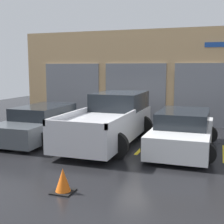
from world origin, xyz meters
TOP-DOWN VIEW (x-y plane):
  - ground_plane at (0.00, 0.00)m, footprint 28.00×28.00m
  - shophouse_building at (-0.01, 3.28)m, footprint 12.70×0.68m
  - pickup_truck at (0.00, -1.26)m, footprint 2.57×5.50m
  - sedan_white at (2.69, -1.57)m, footprint 2.21×4.34m
  - sedan_side at (-2.69, -1.57)m, footprint 2.18×4.64m
  - parking_stripe_far_left at (-4.03, -1.60)m, footprint 0.12×2.20m
  - parking_stripe_left at (-1.34, -1.60)m, footprint 0.12×2.20m
  - parking_stripe_centre at (1.34, -1.60)m, footprint 0.12×2.20m
  - traffic_cone at (0.60, -6.13)m, footprint 0.47×0.47m

SIDE VIEW (x-z plane):
  - ground_plane at x=0.00m, z-range 0.00..0.00m
  - parking_stripe_far_left at x=-4.03m, z-range 0.00..0.01m
  - parking_stripe_left at x=-1.34m, z-range 0.00..0.01m
  - parking_stripe_centre at x=1.34m, z-range 0.00..0.01m
  - traffic_cone at x=0.60m, z-range -0.02..0.53m
  - sedan_side at x=-2.69m, z-range -0.03..1.24m
  - sedan_white at x=2.69m, z-range -0.04..1.29m
  - pickup_truck at x=0.00m, z-range -0.05..1.71m
  - shophouse_building at x=-0.01m, z-range -0.05..4.54m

